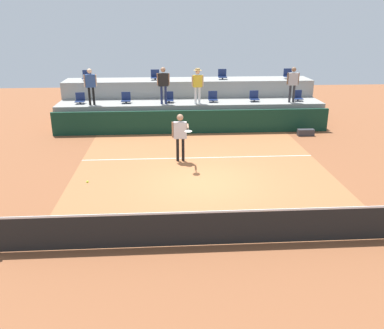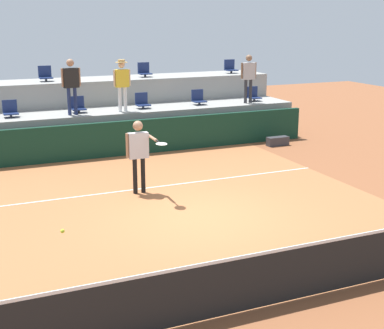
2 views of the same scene
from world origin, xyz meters
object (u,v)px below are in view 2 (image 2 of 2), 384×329
(stadium_chair_lower_mid_left, at_px, (78,106))
(stadium_chair_upper_far_right, at_px, (230,68))
(spectator_in_grey, at_px, (249,74))
(tennis_ball, at_px, (62,231))
(equipment_bag, at_px, (278,141))
(stadium_chair_lower_mid_right, at_px, (142,102))
(stadium_chair_lower_left, at_px, (10,110))
(tennis_player, at_px, (139,149))
(spectator_leaning_on_rail, at_px, (71,81))
(stadium_chair_lower_right, at_px, (198,98))
(stadium_chair_upper_left, at_px, (45,75))
(stadium_chair_lower_far_right, at_px, (253,95))
(stadium_chair_upper_right, at_px, (144,71))
(spectator_with_hat, at_px, (122,80))

(stadium_chair_lower_mid_left, xyz_separation_m, stadium_chair_upper_far_right, (6.41, 1.80, 0.85))
(spectator_in_grey, distance_m, tennis_ball, 12.37)
(stadium_chair_upper_far_right, xyz_separation_m, spectator_in_grey, (-0.40, -2.18, -0.04))
(stadium_chair_lower_mid_left, bearing_deg, equipment_bag, -17.46)
(stadium_chair_lower_mid_right, xyz_separation_m, equipment_bag, (4.14, -1.98, -1.31))
(stadium_chair_lower_left, distance_m, equipment_bag, 8.73)
(tennis_player, bearing_deg, spectator_in_grey, 40.28)
(stadium_chair_lower_left, distance_m, spectator_leaning_on_rail, 2.06)
(stadium_chair_lower_right, bearing_deg, tennis_player, -126.87)
(spectator_leaning_on_rail, bearing_deg, stadium_chair_upper_left, 101.34)
(stadium_chair_lower_mid_right, xyz_separation_m, spectator_in_grey, (3.84, -0.38, 0.81))
(stadium_chair_upper_left, xyz_separation_m, stadium_chair_upper_far_right, (7.10, 0.00, 0.00))
(stadium_chair_lower_far_right, distance_m, tennis_ball, 12.89)
(stadium_chair_upper_right, height_order, spectator_leaning_on_rail, spectator_leaning_on_rail)
(spectator_in_grey, bearing_deg, stadium_chair_lower_mid_left, 176.34)
(stadium_chair_lower_mid_left, bearing_deg, stadium_chair_upper_right, 32.10)
(stadium_chair_upper_left, height_order, spectator_in_grey, spectator_in_grey)
(equipment_bag, bearing_deg, stadium_chair_upper_far_right, 88.49)
(stadium_chair_lower_far_right, distance_m, equipment_bag, 2.38)
(tennis_player, bearing_deg, stadium_chair_lower_left, 115.40)
(spectator_leaning_on_rail, relative_size, spectator_with_hat, 1.04)
(stadium_chair_lower_left, distance_m, stadium_chair_lower_far_right, 8.53)
(spectator_with_hat, distance_m, equipment_bag, 5.60)
(stadium_chair_upper_right, bearing_deg, stadium_chair_lower_left, -160.05)
(stadium_chair_lower_left, distance_m, stadium_chair_upper_far_right, 8.73)
(spectator_with_hat, bearing_deg, equipment_bag, -17.98)
(stadium_chair_lower_right, relative_size, tennis_ball, 7.65)
(stadium_chair_lower_mid_right, height_order, stadium_chair_upper_left, stadium_chair_upper_left)
(tennis_player, distance_m, spectator_in_grey, 7.48)
(stadium_chair_lower_far_right, distance_m, stadium_chair_upper_far_right, 1.99)
(stadium_chair_lower_left, height_order, stadium_chair_upper_far_right, stadium_chair_upper_far_right)
(stadium_chair_lower_mid_left, distance_m, spectator_with_hat, 1.64)
(spectator_leaning_on_rail, bearing_deg, stadium_chair_upper_far_right, 18.15)
(stadium_chair_upper_right, height_order, tennis_ball, stadium_chair_upper_right)
(stadium_chair_upper_right, xyz_separation_m, equipment_bag, (3.44, -3.78, -2.16))
(stadium_chair_lower_right, xyz_separation_m, tennis_ball, (-6.54, -9.46, -0.46))
(stadium_chair_lower_left, height_order, stadium_chair_lower_mid_left, same)
(stadium_chair_upper_right, height_order, tennis_player, stadium_chair_upper_right)
(stadium_chair_lower_far_right, bearing_deg, stadium_chair_lower_left, 180.00)
(stadium_chair_lower_far_right, bearing_deg, spectator_with_hat, -175.66)
(stadium_chair_lower_far_right, bearing_deg, stadium_chair_lower_right, 180.00)
(stadium_chair_lower_left, bearing_deg, spectator_with_hat, -6.32)
(tennis_player, bearing_deg, tennis_ball, -121.82)
(stadium_chair_upper_right, relative_size, tennis_ball, 7.65)
(stadium_chair_upper_far_right, distance_m, tennis_player, 9.30)
(spectator_with_hat, bearing_deg, stadium_chair_lower_left, 173.68)
(stadium_chair_lower_right, height_order, tennis_ball, stadium_chair_lower_right)
(tennis_ball, relative_size, equipment_bag, 0.09)
(stadium_chair_upper_left, distance_m, tennis_ball, 11.45)
(spectator_leaning_on_rail, bearing_deg, stadium_chair_lower_far_right, 3.28)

